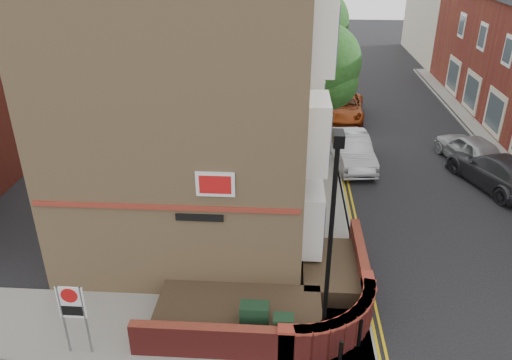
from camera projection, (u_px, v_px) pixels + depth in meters
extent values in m
cube|color=gray|center=(145.00, 329.00, 14.48)|extent=(13.00, 3.00, 0.12)
cube|color=gray|center=(315.00, 144.00, 27.11)|extent=(2.00, 32.00, 0.12)
cube|color=gray|center=(333.00, 145.00, 27.05)|extent=(0.15, 32.00, 0.12)
cube|color=gray|center=(506.00, 173.00, 23.91)|extent=(0.15, 40.00, 0.12)
cube|color=gold|center=(338.00, 146.00, 27.06)|extent=(0.28, 32.00, 0.01)
cube|color=tan|center=(191.00, 82.00, 17.77)|extent=(8.00, 10.00, 11.00)
cube|color=maroon|center=(164.00, 207.00, 14.31)|extent=(7.80, 0.06, 0.15)
cube|color=white|center=(215.00, 184.00, 13.85)|extent=(1.10, 0.05, 0.75)
cube|color=black|center=(199.00, 218.00, 14.37)|extent=(1.40, 0.04, 0.22)
cylinder|color=black|center=(329.00, 255.00, 12.55)|extent=(0.12, 0.12, 6.00)
cylinder|color=black|center=(323.00, 333.00, 13.71)|extent=(0.20, 0.20, 0.80)
cube|color=black|center=(338.00, 138.00, 11.14)|extent=(0.25, 0.50, 0.30)
cube|color=black|center=(254.00, 322.00, 13.82)|extent=(0.80, 0.45, 1.20)
cube|color=black|center=(283.00, 332.00, 13.53)|extent=(0.55, 0.40, 1.10)
cylinder|color=black|center=(340.00, 354.00, 12.95)|extent=(0.11, 0.11, 0.90)
cylinder|color=black|center=(360.00, 333.00, 13.63)|extent=(0.11, 0.11, 0.90)
cylinder|color=slate|center=(64.00, 320.00, 13.17)|extent=(0.06, 0.06, 2.20)
cylinder|color=slate|center=(86.00, 321.00, 13.14)|extent=(0.06, 0.06, 2.20)
cube|color=white|center=(71.00, 303.00, 12.89)|extent=(0.72, 0.04, 1.00)
cylinder|color=red|center=(69.00, 296.00, 12.75)|extent=(0.44, 0.02, 0.44)
cube|color=beige|center=(447.00, 18.00, 44.49)|extent=(5.00, 12.00, 7.00)
cylinder|color=#382B1E|center=(319.00, 115.00, 24.28)|extent=(0.24, 0.24, 4.55)
sphere|color=#224316|center=(322.00, 62.00, 23.12)|extent=(3.64, 3.64, 3.64)
sphere|color=#224316|center=(330.00, 82.00, 23.21)|extent=(2.60, 2.60, 2.60)
sphere|color=#224316|center=(315.00, 70.00, 23.70)|extent=(2.86, 2.86, 2.86)
cylinder|color=#382B1E|center=(313.00, 70.00, 31.31)|extent=(0.24, 0.24, 5.04)
sphere|color=#224316|center=(316.00, 22.00, 30.03)|extent=(4.03, 4.03, 4.03)
sphere|color=#224316|center=(322.00, 39.00, 30.16)|extent=(2.88, 2.88, 2.88)
sphere|color=#224316|center=(310.00, 30.00, 30.63)|extent=(3.17, 3.17, 3.17)
cylinder|color=#382B1E|center=(309.00, 46.00, 38.52)|extent=(0.24, 0.24, 4.76)
sphere|color=#224316|center=(311.00, 9.00, 37.31)|extent=(3.81, 3.81, 3.81)
sphere|color=#224316|center=(316.00, 22.00, 37.41)|extent=(2.72, 2.72, 2.72)
sphere|color=#224316|center=(306.00, 15.00, 37.89)|extent=(2.99, 2.99, 2.99)
cylinder|color=black|center=(317.00, 72.00, 34.38)|extent=(0.10, 0.10, 3.20)
imported|color=black|center=(318.00, 41.00, 33.44)|extent=(0.20, 0.16, 1.00)
imported|color=#AAACB2|center=(352.00, 150.00, 24.60)|extent=(2.14, 4.83, 1.54)
imported|color=#8D340F|center=(344.00, 107.00, 30.74)|extent=(2.81, 5.22, 1.39)
imported|color=#2B2C30|center=(497.00, 171.00, 22.42)|extent=(3.85, 5.78, 1.55)
imported|color=#989C9F|center=(471.00, 150.00, 24.57)|extent=(2.83, 4.84, 1.55)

